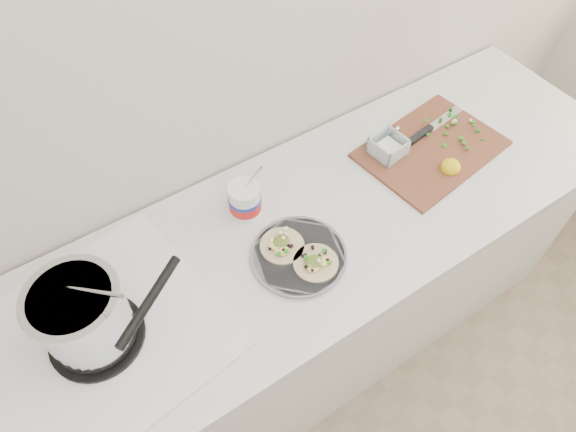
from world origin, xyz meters
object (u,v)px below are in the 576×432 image
stove (89,324)px  taco_plate (299,254)px  tub (246,198)px  cutboard (428,146)px

stove → taco_plate: (0.56, -0.07, -0.07)m
stove → taco_plate: stove is taller
taco_plate → tub: (-0.04, 0.22, 0.05)m
taco_plate → tub: tub is taller
taco_plate → tub: size_ratio=1.26×
taco_plate → cutboard: 0.60m
taco_plate → tub: bearing=100.4°
stove → taco_plate: 0.57m
tub → cutboard: size_ratio=0.44×
stove → cutboard: 1.15m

